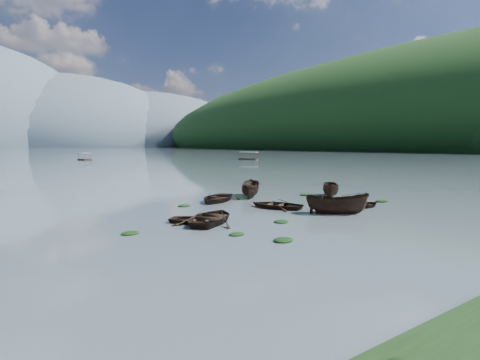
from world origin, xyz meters
TOP-DOWN VIEW (x-y plane):
  - ground_plane at (0.00, 0.00)m, footprint 2400.00×2400.00m
  - right_hill_far at (460.00, 220.00)m, footprint 520.00×1200.00m
  - haze_mtn_c at (140.00, 900.00)m, footprint 520.00×520.00m
  - haze_mtn_d at (320.00, 900.00)m, footprint 520.00×520.00m
  - rowboat_0 at (-7.83, 5.59)m, footprint 4.67×4.73m
  - rowboat_1 at (-6.86, 5.33)m, footprint 6.19×6.04m
  - rowboat_2 at (2.54, 2.58)m, footprint 4.76×4.42m
  - rowboat_3 at (0.46, 7.27)m, footprint 4.83×5.36m
  - rowboat_4 at (6.65, 3.47)m, footprint 4.11×3.12m
  - rowboat_5 at (9.44, 9.40)m, footprint 4.31×4.14m
  - rowboat_7 at (-1.81, 13.19)m, footprint 6.10×5.84m
  - rowboat_8 at (2.51, 13.86)m, footprint 4.38×4.68m
  - weed_clump_0 at (-6.21, -1.28)m, footprint 1.18×0.96m
  - weed_clump_1 at (-7.53, 1.33)m, footprint 0.97×0.77m
  - weed_clump_2 at (-3.04, 2.58)m, footprint 1.07×0.86m
  - weed_clump_3 at (3.05, 5.18)m, footprint 0.95×0.80m
  - weed_clump_4 at (10.65, 4.33)m, footprint 1.23×0.98m
  - weed_clump_5 at (-12.61, 5.08)m, footprint 1.08×0.87m
  - weed_clump_6 at (-5.56, 12.37)m, footprint 1.09×0.91m
  - weed_clump_7 at (7.94, 11.54)m, footprint 1.21×0.97m
  - pontoon_centre at (8.65, 118.27)m, footprint 3.43×6.43m
  - pontoon_right at (57.36, 90.44)m, footprint 5.77×7.16m

SIDE VIEW (x-z plane):
  - ground_plane at x=0.00m, z-range 0.00..0.00m
  - right_hill_far at x=460.00m, z-range -95.00..95.00m
  - haze_mtn_c at x=140.00m, z-range -130.00..130.00m
  - haze_mtn_d at x=320.00m, z-range -110.00..110.00m
  - rowboat_0 at x=-7.83m, z-range -0.40..0.40m
  - rowboat_1 at x=-6.86m, z-range -0.52..0.52m
  - rowboat_2 at x=2.54m, z-range -0.91..0.91m
  - rowboat_3 at x=0.46m, z-range -0.46..0.46m
  - rowboat_4 at x=6.65m, z-range -0.40..0.40m
  - rowboat_5 at x=9.44m, z-range -0.84..0.84m
  - rowboat_7 at x=-1.81m, z-range -0.51..0.51m
  - rowboat_8 at x=2.51m, z-range -0.90..0.90m
  - weed_clump_0 at x=-6.21m, z-range -0.13..0.13m
  - weed_clump_1 at x=-7.53m, z-range -0.11..0.11m
  - weed_clump_2 at x=-3.04m, z-range -0.12..0.12m
  - weed_clump_3 at x=3.05m, z-range -0.11..0.11m
  - weed_clump_4 at x=10.65m, z-range -0.13..0.13m
  - weed_clump_5 at x=-12.61m, z-range -0.11..0.11m
  - weed_clump_6 at x=-5.56m, z-range -0.11..0.11m
  - weed_clump_7 at x=7.94m, z-range -0.13..0.13m
  - pontoon_centre at x=8.65m, z-range -1.17..1.17m
  - pontoon_right at x=57.36m, z-range -1.28..1.28m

